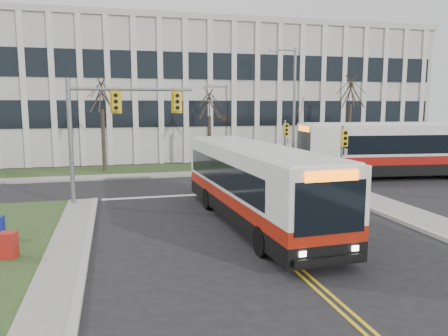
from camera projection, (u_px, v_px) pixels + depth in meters
ground at (261, 237)px, 16.47m from camera, size 120.00×120.00×0.00m
sidewalk_west at (42, 320)px, 9.97m from camera, size 1.20×26.00×0.14m
sidewalk_cross at (258, 171)px, 32.26m from camera, size 44.00×1.60×0.14m
building_lawn at (247, 166)px, 34.95m from camera, size 44.00×5.00×0.12m
office_building at (213, 95)px, 45.60m from camera, size 40.00×16.00×12.00m
mast_arm_signal at (106, 119)px, 21.37m from camera, size 6.11×0.38×6.20m
signal_pole_near at (343, 149)px, 24.48m from camera, size 0.34×0.39×3.80m
signal_pole_far at (285, 138)px, 32.64m from camera, size 0.34×0.39×3.80m
streetlight at (292, 101)px, 33.22m from camera, size 2.15×0.25×9.20m
directory_sign at (218, 154)px, 33.70m from camera, size 1.50×0.12×2.00m
tree_left at (102, 97)px, 31.49m from camera, size 1.80×1.80×7.70m
tree_mid at (209, 106)px, 33.72m from camera, size 1.80×1.80×6.82m
tree_right at (351, 93)px, 36.30m from camera, size 1.80×1.80×8.25m
bus_main at (254, 186)px, 18.12m from camera, size 3.20×12.13×3.20m
bus_cross at (401, 151)px, 29.63m from camera, size 14.01×4.50×3.67m
newspaper_box_red at (8, 247)px, 13.85m from camera, size 0.56×0.52×0.95m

